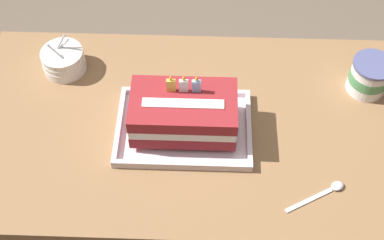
% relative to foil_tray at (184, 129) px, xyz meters
% --- Properties ---
extents(ground_plane, '(8.00, 8.00, 0.00)m').
position_rel_foil_tray_xyz_m(ground_plane, '(0.04, 0.02, -0.74)').
color(ground_plane, '#6B5B4C').
extents(dining_table, '(1.20, 0.64, 0.73)m').
position_rel_foil_tray_xyz_m(dining_table, '(0.04, 0.02, -0.12)').
color(dining_table, olive).
rests_on(dining_table, ground_plane).
extents(foil_tray, '(0.34, 0.24, 0.02)m').
position_rel_foil_tray_xyz_m(foil_tray, '(0.00, 0.00, 0.00)').
color(foil_tray, silver).
rests_on(foil_tray, dining_table).
extents(birthday_cake, '(0.26, 0.15, 0.15)m').
position_rel_foil_tray_xyz_m(birthday_cake, '(-0.00, 0.00, 0.07)').
color(birthday_cake, maroon).
rests_on(birthday_cake, foil_tray).
extents(bowl_stack, '(0.12, 0.12, 0.11)m').
position_rel_foil_tray_xyz_m(bowl_stack, '(-0.34, 0.20, 0.03)').
color(bowl_stack, white).
rests_on(bowl_stack, dining_table).
extents(ice_cream_tub, '(0.11, 0.11, 0.10)m').
position_rel_foil_tray_xyz_m(ice_cream_tub, '(0.48, 0.16, 0.04)').
color(ice_cream_tub, white).
rests_on(ice_cream_tub, dining_table).
extents(serving_spoon_near_tray, '(0.15, 0.09, 0.01)m').
position_rel_foil_tray_xyz_m(serving_spoon_near_tray, '(0.35, -0.16, -0.00)').
color(serving_spoon_near_tray, silver).
rests_on(serving_spoon_near_tray, dining_table).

